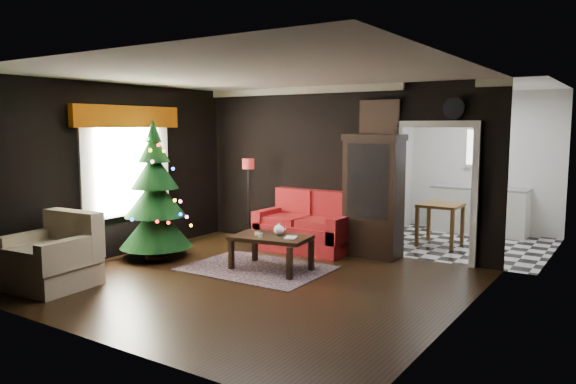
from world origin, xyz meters
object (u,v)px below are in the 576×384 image
Objects in this scene: floor_lamp at (248,197)px; armchair at (51,253)px; curio_cabinet at (373,199)px; teapot at (279,230)px; loveseat at (305,222)px; coffee_table at (271,253)px; christmas_tree at (155,193)px; wall_clock at (454,108)px; kitchen_table at (440,225)px.

floor_lamp is 3.73m from armchair.
curio_cabinet is 1.76m from teapot.
loveseat is 1.52× the size of coffee_table.
floor_lamp is at bearing -174.49° from curio_cabinet.
loveseat is 0.77× the size of christmas_tree.
wall_clock is (2.02, 1.70, 1.78)m from teapot.
curio_cabinet is at bearing 49.55° from armchair.
armchair is (-0.45, -3.68, -0.37)m from floor_lamp.
christmas_tree is 2.00m from armchair.
curio_cabinet reaches higher than floor_lamp.
curio_cabinet is 5.94× the size of wall_clock.
wall_clock is (4.08, 2.18, 1.33)m from christmas_tree.
loveseat reaches higher than kitchen_table.
kitchen_table is (3.46, 5.34, -0.09)m from armchair.
christmas_tree is at bearing -166.92° from teapot.
armchair is 0.91× the size of coffee_table.
teapot is (0.07, 0.10, 0.34)m from coffee_table.
kitchen_table is at bearing 28.82° from floor_lamp.
christmas_tree is at bearing -145.28° from curio_cabinet.
wall_clock reaches higher than armchair.
coffee_table is at bearing -116.82° from kitchen_table.
curio_cabinet reaches higher than armchair.
curio_cabinet is at bearing -171.47° from wall_clock.
coffee_table is 6.33× the size of teapot.
loveseat is 2.27× the size of kitchen_table.
coffee_table is at bearing -118.85° from curio_cabinet.
christmas_tree is at bearing -169.09° from coffee_table.
curio_cabinet reaches higher than teapot.
curio_cabinet reaches higher than kitchen_table.
kitchen_table is (3.53, 3.43, -0.68)m from christmas_tree.
floor_lamp is at bearing -151.18° from kitchen_table.
teapot is at bearing -116.44° from kitchen_table.
floor_lamp reaches higher than loveseat.
armchair is 3.20× the size of wall_clock.
floor_lamp is 3.91m from wall_clock.
loveseat is 2.45m from kitchen_table.
curio_cabinet is at bearing 10.83° from loveseat.
floor_lamp is 2.03m from teapot.
christmas_tree reaches higher than teapot.
wall_clock is at bearing 40.65° from coffee_table.
curio_cabinet is 2.53× the size of kitchen_table.
coffee_table is at bearing -139.35° from wall_clock.
loveseat is at bearing 0.38° from floor_lamp.
wall_clock reaches higher than teapot.
armchair is (-2.81, -3.91, -0.49)m from curio_cabinet.
teapot is (2.00, 2.39, 0.14)m from armchair.
loveseat is 3.04m from wall_clock.
armchair is 3.00m from coffee_table.
curio_cabinet is 10.72× the size of teapot.
christmas_tree reaches higher than loveseat.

